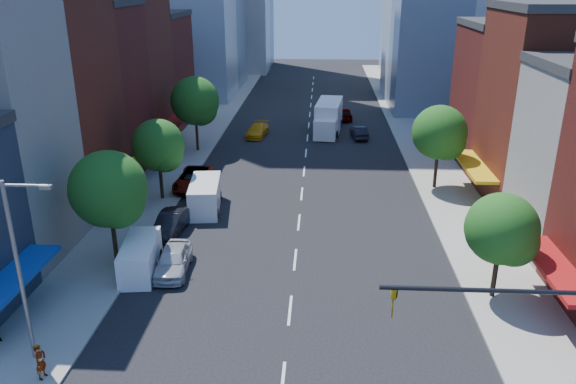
# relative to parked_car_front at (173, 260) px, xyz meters

# --- Properties ---
(ground) EXTENTS (220.00, 220.00, 0.00)m
(ground) POSITION_rel_parked_car_front_xyz_m (7.50, -9.96, -0.81)
(ground) COLOR black
(ground) RESTS_ON ground
(sidewalk_left) EXTENTS (5.00, 120.00, 0.15)m
(sidewalk_left) POSITION_rel_parked_car_front_xyz_m (-5.00, 30.04, -0.74)
(sidewalk_left) COLOR gray
(sidewalk_left) RESTS_ON ground
(sidewalk_right) EXTENTS (5.00, 120.00, 0.15)m
(sidewalk_right) POSITION_rel_parked_car_front_xyz_m (20.00, 30.04, -0.74)
(sidewalk_right) COLOR gray
(sidewalk_right) RESTS_ON ground
(bldg_left_2) EXTENTS (12.00, 9.00, 16.00)m
(bldg_left_2) POSITION_rel_parked_car_front_xyz_m (-13.50, 10.54, 7.19)
(bldg_left_2) COLOR maroon
(bldg_left_2) RESTS_ON ground
(bldg_left_3) EXTENTS (12.00, 8.00, 15.00)m
(bldg_left_3) POSITION_rel_parked_car_front_xyz_m (-13.50, 19.04, 6.69)
(bldg_left_3) COLOR #571C15
(bldg_left_3) RESTS_ON ground
(bldg_left_4) EXTENTS (12.00, 9.00, 17.00)m
(bldg_left_4) POSITION_rel_parked_car_front_xyz_m (-13.50, 27.54, 7.69)
(bldg_left_4) COLOR maroon
(bldg_left_4) RESTS_ON ground
(bldg_left_5) EXTENTS (12.00, 10.00, 13.00)m
(bldg_left_5) POSITION_rel_parked_car_front_xyz_m (-13.50, 37.04, 5.69)
(bldg_left_5) COLOR #571C15
(bldg_left_5) RESTS_ON ground
(bldg_right_2) EXTENTS (12.00, 10.00, 15.00)m
(bldg_right_2) POSITION_rel_parked_car_front_xyz_m (28.50, 14.04, 6.69)
(bldg_right_2) COLOR maroon
(bldg_right_2) RESTS_ON ground
(bldg_right_3) EXTENTS (12.00, 10.00, 13.00)m
(bldg_right_3) POSITION_rel_parked_car_front_xyz_m (28.50, 24.04, 5.69)
(bldg_right_3) COLOR #571C15
(bldg_right_3) RESTS_ON ground
(streetlight) EXTENTS (2.25, 0.25, 9.00)m
(streetlight) POSITION_rel_parked_car_front_xyz_m (-4.31, -8.96, 4.47)
(streetlight) COLOR slate
(streetlight) RESTS_ON sidewalk_left
(tree_left_near) EXTENTS (4.80, 4.80, 7.30)m
(tree_left_near) POSITION_rel_parked_car_front_xyz_m (-3.85, 0.96, 4.05)
(tree_left_near) COLOR black
(tree_left_near) RESTS_ON sidewalk_left
(tree_left_mid) EXTENTS (4.20, 4.20, 6.65)m
(tree_left_mid) POSITION_rel_parked_car_front_xyz_m (-3.85, 11.96, 3.72)
(tree_left_mid) COLOR black
(tree_left_mid) RESTS_ON sidewalk_left
(tree_left_far) EXTENTS (5.00, 5.00, 7.75)m
(tree_left_far) POSITION_rel_parked_car_front_xyz_m (-3.85, 25.96, 4.39)
(tree_left_far) COLOR black
(tree_left_far) RESTS_ON sidewalk_left
(tree_right_near) EXTENTS (4.00, 4.00, 6.20)m
(tree_right_near) POSITION_rel_parked_car_front_xyz_m (19.15, -2.04, 3.38)
(tree_right_near) COLOR black
(tree_right_near) RESTS_ON sidewalk_right
(tree_right_far) EXTENTS (4.60, 4.60, 7.20)m
(tree_right_far) POSITION_rel_parked_car_front_xyz_m (19.15, 15.96, 4.05)
(tree_right_far) COLOR black
(tree_right_far) RESTS_ON sidewalk_right
(parked_car_front) EXTENTS (2.20, 4.87, 1.62)m
(parked_car_front) POSITION_rel_parked_car_front_xyz_m (0.00, 0.00, 0.00)
(parked_car_front) COLOR #B6B6BC
(parked_car_front) RESTS_ON ground
(parked_car_second) EXTENTS (2.08, 4.84, 1.55)m
(parked_car_second) POSITION_rel_parked_car_front_xyz_m (-1.60, 5.65, -0.04)
(parked_car_second) COLOR black
(parked_car_second) RESTS_ON ground
(parked_car_third) EXTENTS (2.78, 5.90, 1.63)m
(parked_car_third) POSITION_rel_parked_car_front_xyz_m (-2.00, 14.94, 0.00)
(parked_car_third) COLOR #999999
(parked_car_third) RESTS_ON ground
(parked_car_rear) EXTENTS (2.27, 4.95, 1.40)m
(parked_car_rear) POSITION_rel_parked_car_front_xyz_m (-2.00, 14.72, -0.11)
(parked_car_rear) COLOR black
(parked_car_rear) RESTS_ON ground
(cargo_van_near) EXTENTS (2.54, 5.06, 2.07)m
(cargo_van_near) POSITION_rel_parked_car_front_xyz_m (-1.98, -0.32, 0.21)
(cargo_van_near) COLOR white
(cargo_van_near) RESTS_ON ground
(cargo_van_far) EXTENTS (2.79, 5.70, 2.34)m
(cargo_van_far) POSITION_rel_parked_car_front_xyz_m (0.02, 10.00, 0.35)
(cargo_van_far) COLOR silver
(cargo_van_far) RESTS_ON ground
(taxi) EXTENTS (2.62, 5.14, 1.43)m
(taxi) POSITION_rel_parked_car_front_xyz_m (1.66, 32.42, -0.10)
(taxi) COLOR orange
(taxi) RESTS_ON ground
(traffic_car_oncoming) EXTENTS (2.05, 4.41, 1.40)m
(traffic_car_oncoming) POSITION_rel_parked_car_front_xyz_m (13.39, 32.26, -0.11)
(traffic_car_oncoming) COLOR black
(traffic_car_oncoming) RESTS_ON ground
(traffic_car_far) EXTENTS (2.03, 4.55, 1.52)m
(traffic_car_far) POSITION_rel_parked_car_front_xyz_m (12.07, 41.28, -0.05)
(traffic_car_far) COLOR #999999
(traffic_car_far) RESTS_ON ground
(box_truck) EXTENTS (3.54, 9.18, 3.60)m
(box_truck) POSITION_rel_parked_car_front_xyz_m (9.88, 34.82, 0.89)
(box_truck) COLOR white
(box_truck) RESTS_ON ground
(pedestrian_near) EXTENTS (0.51, 0.70, 1.76)m
(pedestrian_near) POSITION_rel_parked_car_front_xyz_m (-3.41, -10.39, 0.22)
(pedestrian_near) COLOR #999999
(pedestrian_near) RESTS_ON sidewalk_left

